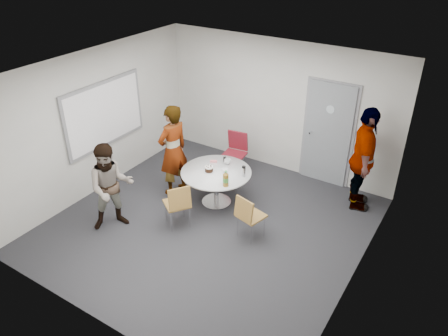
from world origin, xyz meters
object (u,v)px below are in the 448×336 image
Objects in this scene: chair_near_right at (248,214)px; chair_near_left at (178,202)px; person_left at (111,187)px; person_right at (363,160)px; table at (217,176)px; door at (328,134)px; person_main at (173,151)px; chair_far at (236,149)px; whiteboard at (105,114)px.

chair_near_left is at bearing -148.16° from chair_near_right.
chair_near_left is 1.04× the size of chair_near_right.
person_left is 4.34m from person_right.
table is 0.66× the size of person_right.
door reaches higher than chair_near_right.
table is 0.96m from person_main.
chair_near_left is at bearing -118.20° from door.
person_right is at bearing 126.05° from person_main.
chair_near_right is at bearing 119.21° from chair_far.
whiteboard is at bearing 110.74° from chair_near_left.
person_main is at bearing -139.43° from door.
person_left reaches higher than chair_near_left.
door is 4.25m from whiteboard.
chair_far is at bearing 38.56° from chair_near_left.
door is at bearing 32.66° from whiteboard.
whiteboard is 1.23× the size of person_left.
whiteboard reaches higher than chair_near_right.
person_left is at bearing -126.31° from table.
person_main is (-2.26, -1.93, -0.13)m from door.
person_right is (2.21, 1.29, 0.39)m from table.
chair_far is 0.51× the size of person_main.
person_main reaches higher than table.
person_main is at bearing 14.95° from whiteboard.
whiteboard is at bearing 91.68° from person_right.
person_right reaches higher than table.
door is 1.85m from chair_far.
chair_near_left is (-1.50, -2.80, -0.52)m from door.
chair_near_left is 0.54× the size of person_left.
person_left is at bearing -142.53° from chair_near_right.
chair_far is 1.41m from person_main.
person_left is (-1.11, -1.51, 0.20)m from table.
person_main reaches higher than chair_far.
chair_far is 2.76m from person_left.
chair_near_left is 1.13m from person_left.
chair_near_right is at bearing -2.82° from whiteboard.
person_right is (3.11, 1.40, 0.07)m from person_main.
table is 0.98m from chair_near_left.
table is at bearing 11.51° from whiteboard.
chair_near_left is (-0.15, -0.97, -0.07)m from table.
chair_near_left is at bearing -98.61° from table.
door reaches higher than chair_far.
chair_near_right is at bearing -27.27° from person_left.
whiteboard is 1.49× the size of table.
table is at bearing 26.25° from chair_near_left.
chair_near_left is 2.09m from chair_far.
door is at bearing 142.45° from person_main.
chair_near_right is at bearing 86.97° from person_main.
person_right reaches higher than chair_far.
door is 2.32m from table.
chair_far is (-1.64, -0.72, -0.47)m from door.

